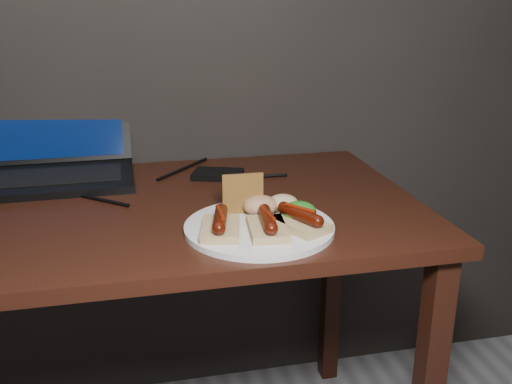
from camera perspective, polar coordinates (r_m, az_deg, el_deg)
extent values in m
cube|color=#36190D|center=(1.29, -15.01, -2.30)|extent=(1.40, 0.70, 0.03)
cube|color=#36190D|center=(1.81, 7.59, -8.40)|extent=(0.05, 0.05, 0.72)
cube|color=black|center=(1.49, -19.86, 1.13)|extent=(0.41, 0.26, 0.02)
cube|color=black|center=(1.49, -19.91, 1.52)|extent=(0.34, 0.14, 0.00)
cube|color=black|center=(1.63, -19.77, 6.98)|extent=(0.40, 0.10, 0.23)
cube|color=#07204B|center=(1.63, -19.77, 6.98)|extent=(0.36, 0.08, 0.20)
cube|color=black|center=(1.46, -3.84, 1.78)|extent=(0.14, 0.12, 0.02)
cylinder|color=black|center=(1.34, -15.54, -0.68)|extent=(0.14, 0.12, 0.01)
cylinder|color=black|center=(1.53, -7.30, 2.32)|extent=(0.15, 0.17, 0.01)
cylinder|color=black|center=(1.45, 0.44, 1.57)|extent=(0.14, 0.01, 0.01)
cylinder|color=silver|center=(1.13, 0.33, -3.56)|extent=(0.31, 0.31, 0.01)
cube|color=#DABF80|center=(1.09, -3.58, -3.69)|extent=(0.09, 0.13, 0.02)
cylinder|color=#4E1205|center=(1.08, -3.60, -2.68)|extent=(0.04, 0.10, 0.02)
sphere|color=#4E1205|center=(1.04, -3.74, -3.66)|extent=(0.03, 0.02, 0.02)
sphere|color=#4E1205|center=(1.13, -3.48, -1.79)|extent=(0.03, 0.02, 0.02)
cylinder|color=#5D1404|center=(1.08, -3.62, -2.07)|extent=(0.01, 0.07, 0.01)
cube|color=#DABF80|center=(1.09, 1.17, -3.72)|extent=(0.08, 0.12, 0.02)
cylinder|color=#4E1205|center=(1.08, 1.18, -2.71)|extent=(0.03, 0.10, 0.02)
sphere|color=#4E1205|center=(1.03, 1.55, -3.68)|extent=(0.03, 0.02, 0.02)
sphere|color=#4E1205|center=(1.12, 0.84, -1.82)|extent=(0.03, 0.02, 0.02)
cylinder|color=#5D1404|center=(1.07, 1.18, -2.09)|extent=(0.02, 0.07, 0.01)
cube|color=#DABF80|center=(1.11, 4.41, -3.22)|extent=(0.11, 0.13, 0.02)
cylinder|color=#4E1205|center=(1.10, 4.43, -2.23)|extent=(0.06, 0.10, 0.02)
sphere|color=#4E1205|center=(1.07, 6.17, -2.94)|extent=(0.03, 0.02, 0.02)
sphere|color=#4E1205|center=(1.14, 2.79, -1.56)|extent=(0.03, 0.02, 0.02)
cylinder|color=#5D1404|center=(1.10, 4.45, -1.63)|extent=(0.05, 0.06, 0.01)
cube|color=#A6712D|center=(1.17, -1.32, -0.16)|extent=(0.08, 0.01, 0.08)
ellipsoid|color=#196113|center=(1.14, 4.34, -1.96)|extent=(0.07, 0.07, 0.04)
ellipsoid|color=#9D230F|center=(1.17, 0.45, -1.35)|extent=(0.07, 0.07, 0.04)
ellipsoid|color=beige|center=(1.19, 2.72, -1.12)|extent=(0.06, 0.06, 0.04)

